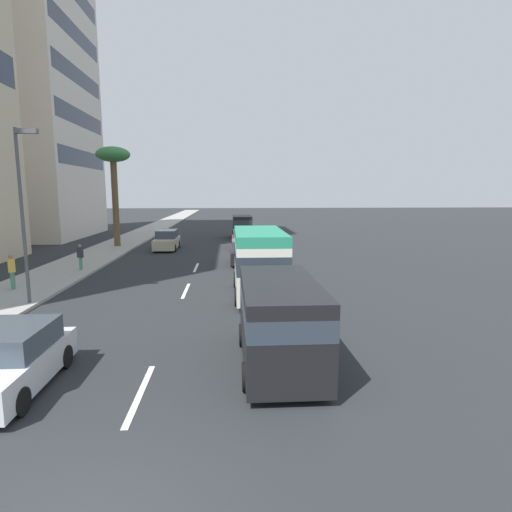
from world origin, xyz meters
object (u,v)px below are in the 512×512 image
at_px(pedestrian_near_lamp, 80,256).
at_px(palm_tree, 113,163).
at_px(car_second, 242,240).
at_px(car_third, 9,361).
at_px(pedestrian_mid_block, 12,270).
at_px(street_lamp, 23,198).
at_px(car_fifth, 244,252).
at_px(minibus_fourth, 259,260).
at_px(car_lead, 167,240).
at_px(van_sixth, 279,317).
at_px(van_seventh, 242,225).

xyz_separation_m(pedestrian_near_lamp, palm_tree, (11.96, 0.91, 6.50)).
bearing_deg(car_second, car_third, 165.75).
bearing_deg(pedestrian_mid_block, street_lamp, 102.59).
bearing_deg(car_third, car_fifth, 160.28).
relative_size(car_third, street_lamp, 0.55).
relative_size(car_third, minibus_fourth, 0.68).
distance_m(car_lead, car_second, 6.60).
bearing_deg(car_third, street_lamp, -158.51).
distance_m(minibus_fourth, palm_tree, 22.59).
xyz_separation_m(car_fifth, pedestrian_near_lamp, (-2.58, 10.27, 0.24)).
distance_m(van_sixth, palm_tree, 29.66).
bearing_deg(van_sixth, pedestrian_near_lamp, 36.00).
bearing_deg(car_third, minibus_fourth, 142.89).
height_order(car_third, pedestrian_mid_block, pedestrian_mid_block).
height_order(car_lead, palm_tree, palm_tree).
relative_size(car_lead, van_sixth, 0.89).
bearing_deg(car_second, car_fifth, 179.13).
distance_m(car_second, van_sixth, 25.25).
distance_m(car_lead, van_sixth, 25.79).
bearing_deg(van_sixth, car_second, 0.58).
xyz_separation_m(car_second, palm_tree, (1.38, 11.31, 6.75)).
bearing_deg(pedestrian_mid_block, car_fifth, -172.93).
height_order(car_second, car_fifth, car_fifth).
bearing_deg(van_seventh, car_fifth, 178.74).
distance_m(pedestrian_near_lamp, street_lamp, 8.57).
distance_m(minibus_fourth, car_fifth, 9.19).
bearing_deg(car_fifth, pedestrian_mid_block, 123.11).
bearing_deg(van_seventh, palm_tree, 122.34).
xyz_separation_m(car_second, pedestrian_near_lamp, (-10.59, 10.39, 0.24)).
distance_m(car_second, pedestrian_near_lamp, 14.84).
relative_size(car_fifth, van_sixth, 0.83).
bearing_deg(pedestrian_mid_block, van_sixth, 115.86).
bearing_deg(minibus_fourth, van_sixth, 180.00).
height_order(minibus_fourth, palm_tree, palm_tree).
relative_size(car_third, pedestrian_mid_block, 2.31).
bearing_deg(car_second, palm_tree, 83.05).
bearing_deg(minibus_fourth, pedestrian_near_lamp, 58.38).
distance_m(car_lead, car_fifth, 10.00).
height_order(palm_tree, street_lamp, palm_tree).
relative_size(minibus_fourth, street_lamp, 0.82).
xyz_separation_m(car_second, pedestrian_mid_block, (-15.70, 11.91, 0.36)).
bearing_deg(car_fifth, car_third, 160.28).
distance_m(pedestrian_mid_block, palm_tree, 18.25).
relative_size(pedestrian_near_lamp, pedestrian_mid_block, 0.90).
bearing_deg(car_second, minibus_fourth, -179.14).
xyz_separation_m(minibus_fourth, street_lamp, (-1.17, 10.08, 2.96)).
bearing_deg(van_seventh, street_lamp, 159.55).
xyz_separation_m(car_fifth, palm_tree, (9.39, 11.18, 6.75)).
bearing_deg(car_fifth, minibus_fourth, -177.63).
xyz_separation_m(pedestrian_near_lamp, street_lamp, (-7.73, -0.57, 3.65)).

